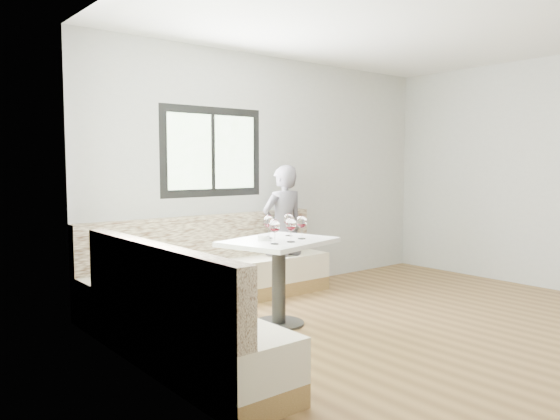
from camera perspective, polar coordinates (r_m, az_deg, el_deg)
The scene contains 10 objects.
room at distance 4.96m, azimuth 16.47°, elevation 3.42°, with size 5.01×5.01×2.81m.
banquette at distance 5.20m, azimuth -8.32°, elevation -8.39°, with size 2.90×2.80×0.95m.
table at distance 5.15m, azimuth -0.14°, elevation -5.35°, with size 1.15×0.99×0.81m.
person at distance 6.40m, azimuth 0.34°, elevation -2.03°, with size 0.55×0.36×1.50m, color #514D55.
olive_ramekin at distance 5.09m, azimuth -1.71°, elevation -2.89°, with size 0.11×0.11×0.05m.
wine_glass_a at distance 4.80m, azimuth -0.56°, elevation -1.76°, with size 0.10×0.10×0.22m.
wine_glass_b at distance 4.93m, azimuth 1.15°, elevation -1.59°, with size 0.10×0.10×0.22m.
wine_glass_c at distance 5.14m, azimuth 2.29°, elevation -1.32°, with size 0.10×0.10×0.22m.
wine_glass_d at distance 5.17m, azimuth -1.19°, elevation -1.28°, with size 0.10×0.10×0.22m.
wine_glass_e at distance 5.36m, azimuth 0.94°, elevation -1.07°, with size 0.10×0.10×0.22m.
Camera 1 is at (-4.17, -2.73, 1.52)m, focal length 35.00 mm.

